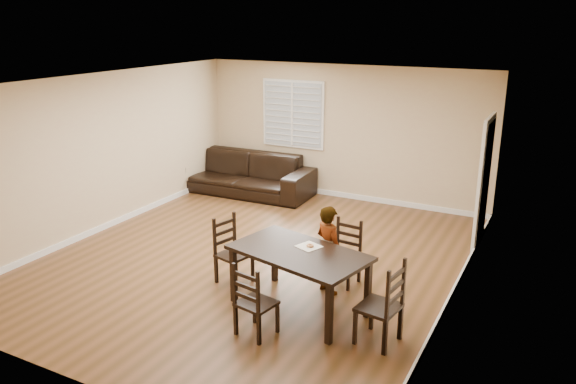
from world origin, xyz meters
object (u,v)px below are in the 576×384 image
at_px(chair_near, 347,253).
at_px(donut, 310,245).
at_px(chair_far, 250,305).
at_px(sofa, 245,174).
at_px(chair_left, 228,251).
at_px(dining_table, 299,258).
at_px(chair_right, 389,308).
at_px(child, 328,250).

xyz_separation_m(chair_near, donut, (-0.16, -0.86, 0.41)).
xyz_separation_m(chair_near, chair_far, (-0.43, -1.91, 0.00)).
relative_size(chair_near, chair_far, 0.99).
bearing_deg(sofa, chair_left, -63.49).
relative_size(dining_table, chair_right, 1.84).
relative_size(chair_left, donut, 10.07).
height_order(dining_table, donut, donut).
height_order(dining_table, chair_near, chair_near).
xyz_separation_m(chair_left, donut, (1.32, -0.11, 0.39)).
bearing_deg(chair_far, dining_table, -92.31).
xyz_separation_m(child, donut, (-0.08, -0.42, 0.21)).
distance_m(chair_right, child, 1.44).
height_order(dining_table, sofa, sofa).
bearing_deg(sofa, donut, -50.70).
bearing_deg(chair_far, sofa, -47.20).
bearing_deg(child, chair_near, -74.18).
bearing_deg(chair_left, chair_near, -49.16).
relative_size(dining_table, chair_near, 2.07).
bearing_deg(dining_table, chair_far, -89.67).
distance_m(chair_left, chair_right, 2.58).
xyz_separation_m(chair_far, chair_left, (-1.05, 1.16, 0.02)).
bearing_deg(chair_right, child, -119.90).
relative_size(chair_right, sofa, 0.35).
bearing_deg(chair_left, chair_far, -123.66).
height_order(dining_table, chair_far, chair_far).
bearing_deg(sofa, child, -46.65).
bearing_deg(chair_near, chair_right, -46.44).
bearing_deg(chair_near, chair_far, -96.94).
xyz_separation_m(chair_right, donut, (-1.20, 0.47, 0.36)).
xyz_separation_m(chair_left, chair_right, (2.51, -0.58, 0.03)).
xyz_separation_m(child, sofa, (-3.36, 3.32, -0.19)).
distance_m(dining_table, chair_far, 0.94).
height_order(donut, sofa, sofa).
distance_m(chair_near, donut, 0.97).
xyz_separation_m(dining_table, child, (0.14, 0.60, -0.10)).
relative_size(dining_table, sofa, 0.65).
height_order(chair_far, chair_right, chair_right).
bearing_deg(chair_near, chair_left, -147.57).
distance_m(chair_left, donut, 1.38).
xyz_separation_m(chair_right, child, (-1.12, 0.89, 0.15)).
bearing_deg(chair_left, chair_right, -88.91).
xyz_separation_m(donut, sofa, (-3.28, 3.74, -0.40)).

